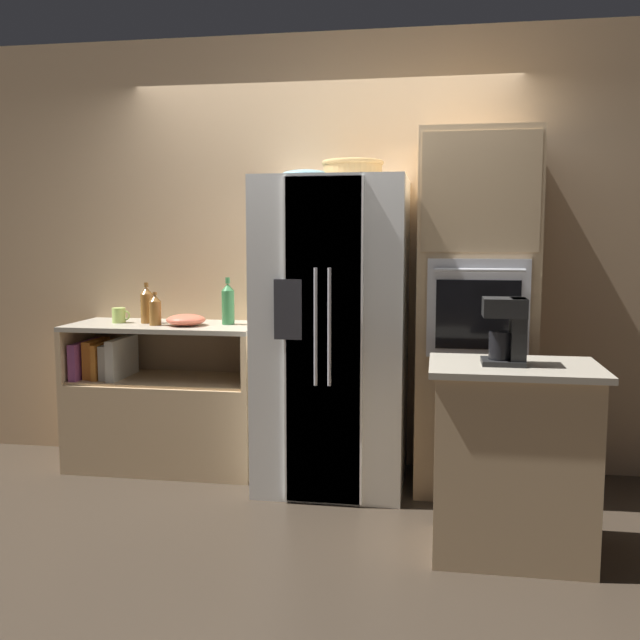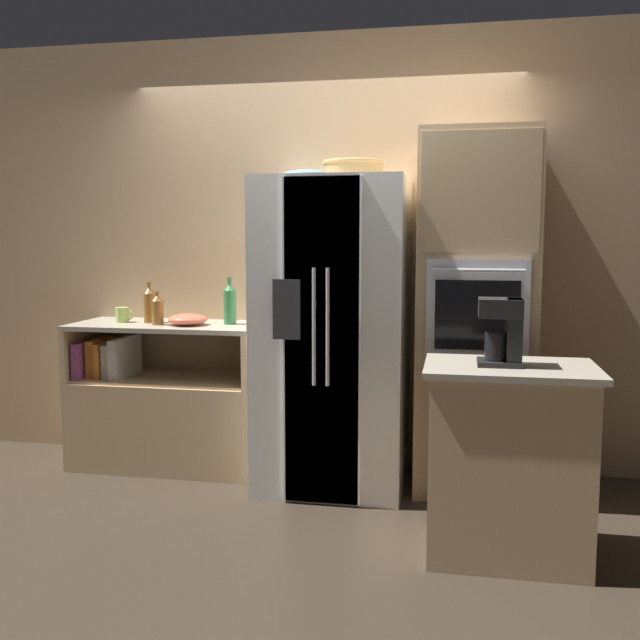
% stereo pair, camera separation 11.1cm
% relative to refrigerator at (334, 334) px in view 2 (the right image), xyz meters
% --- Properties ---
extents(ground_plane, '(20.00, 20.00, 0.00)m').
position_rel_refrigerator_xyz_m(ground_plane, '(-0.14, -0.01, -0.92)').
color(ground_plane, '#382D23').
extents(wall_back, '(12.00, 0.06, 2.80)m').
position_rel_refrigerator_xyz_m(wall_back, '(-0.14, 0.44, 0.48)').
color(wall_back, tan).
rests_on(wall_back, ground_plane).
extents(counter_left, '(1.23, 0.56, 0.95)m').
position_rel_refrigerator_xyz_m(counter_left, '(-1.14, 0.13, -0.57)').
color(counter_left, tan).
rests_on(counter_left, ground_plane).
extents(refrigerator, '(0.87, 0.84, 1.85)m').
position_rel_refrigerator_xyz_m(refrigerator, '(0.00, 0.00, 0.00)').
color(refrigerator, white).
rests_on(refrigerator, ground_plane).
extents(wall_oven, '(0.67, 0.71, 2.11)m').
position_rel_refrigerator_xyz_m(wall_oven, '(0.83, 0.08, 0.13)').
color(wall_oven, tan).
rests_on(wall_oven, ground_plane).
extents(island_counter, '(0.79, 0.56, 0.92)m').
position_rel_refrigerator_xyz_m(island_counter, '(0.98, -0.84, -0.46)').
color(island_counter, tan).
rests_on(island_counter, ground_plane).
extents(wicker_basket, '(0.37, 0.37, 0.11)m').
position_rel_refrigerator_xyz_m(wicker_basket, '(0.10, 0.09, 0.98)').
color(wicker_basket, tan).
rests_on(wicker_basket, refrigerator).
extents(fruit_bowl, '(0.30, 0.30, 0.06)m').
position_rel_refrigerator_xyz_m(fruit_bowl, '(-0.18, 0.08, 0.95)').
color(fruit_bowl, '#668C99').
rests_on(fruit_bowl, refrigerator).
extents(bottle_tall, '(0.08, 0.08, 0.30)m').
position_rel_refrigerator_xyz_m(bottle_tall, '(-0.71, 0.17, 0.16)').
color(bottle_tall, '#33723F').
rests_on(bottle_tall, counter_left).
extents(bottle_short, '(0.08, 0.08, 0.27)m').
position_rel_refrigerator_xyz_m(bottle_short, '(-1.25, 0.15, 0.14)').
color(bottle_short, brown).
rests_on(bottle_short, counter_left).
extents(bottle_wide, '(0.08, 0.08, 0.21)m').
position_rel_refrigerator_xyz_m(bottle_wide, '(-1.15, 0.05, 0.12)').
color(bottle_wide, brown).
rests_on(bottle_wide, counter_left).
extents(mug, '(0.12, 0.09, 0.10)m').
position_rel_refrigerator_xyz_m(mug, '(-1.44, 0.14, 0.07)').
color(mug, '#B2D166').
rests_on(mug, counter_left).
extents(mixing_bowl, '(0.25, 0.25, 0.07)m').
position_rel_refrigerator_xyz_m(mixing_bowl, '(-0.96, 0.07, 0.06)').
color(mixing_bowl, '#DB664C').
rests_on(mixing_bowl, counter_left).
extents(coffee_maker, '(0.20, 0.18, 0.31)m').
position_rel_refrigerator_xyz_m(coffee_maker, '(0.94, -0.85, 0.16)').
color(coffee_maker, black).
rests_on(coffee_maker, island_counter).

